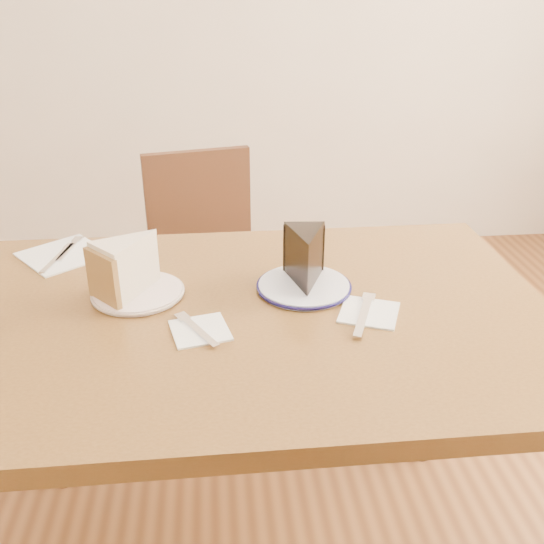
{
  "coord_description": "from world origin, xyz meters",
  "views": [
    {
      "loc": [
        -0.06,
        -1.04,
        1.35
      ],
      "look_at": [
        0.05,
        0.06,
        0.8
      ],
      "focal_mm": 40.0,
      "sensor_mm": 36.0,
      "label": 1
    }
  ],
  "objects_px": {
    "plate_cream": "(138,293)",
    "chocolate_cake": "(306,261)",
    "chair_far": "(210,271)",
    "plate_navy": "(304,286)",
    "table": "(252,350)",
    "carrot_cake": "(132,267)"
  },
  "relations": [
    {
      "from": "table",
      "to": "plate_navy",
      "type": "bearing_deg",
      "value": 32.2
    },
    {
      "from": "table",
      "to": "chocolate_cake",
      "type": "distance_m",
      "value": 0.21
    },
    {
      "from": "chocolate_cake",
      "to": "plate_navy",
      "type": "bearing_deg",
      "value": 52.36
    },
    {
      "from": "table",
      "to": "chocolate_cake",
      "type": "xyz_separation_m",
      "value": [
        0.12,
        0.08,
        0.16
      ]
    },
    {
      "from": "chair_far",
      "to": "chocolate_cake",
      "type": "xyz_separation_m",
      "value": [
        0.21,
        -0.68,
        0.35
      ]
    },
    {
      "from": "table",
      "to": "plate_cream",
      "type": "xyz_separation_m",
      "value": [
        -0.23,
        0.08,
        0.1
      ]
    },
    {
      "from": "table",
      "to": "carrot_cake",
      "type": "bearing_deg",
      "value": 160.3
    },
    {
      "from": "chair_far",
      "to": "plate_cream",
      "type": "distance_m",
      "value": 0.75
    },
    {
      "from": "table",
      "to": "chair_far",
      "type": "xyz_separation_m",
      "value": [
        -0.09,
        0.75,
        -0.19
      ]
    },
    {
      "from": "table",
      "to": "plate_cream",
      "type": "relative_size",
      "value": 6.6
    },
    {
      "from": "table",
      "to": "chair_far",
      "type": "relative_size",
      "value": 1.43
    },
    {
      "from": "plate_navy",
      "to": "table",
      "type": "bearing_deg",
      "value": -147.8
    },
    {
      "from": "chair_far",
      "to": "carrot_cake",
      "type": "height_order",
      "value": "carrot_cake"
    },
    {
      "from": "plate_navy",
      "to": "chocolate_cake",
      "type": "bearing_deg",
      "value": 47.81
    },
    {
      "from": "plate_cream",
      "to": "chocolate_cake",
      "type": "distance_m",
      "value": 0.35
    },
    {
      "from": "table",
      "to": "chocolate_cake",
      "type": "height_order",
      "value": "chocolate_cake"
    },
    {
      "from": "chocolate_cake",
      "to": "table",
      "type": "bearing_deg",
      "value": 37.25
    },
    {
      "from": "plate_cream",
      "to": "carrot_cake",
      "type": "bearing_deg",
      "value": 140.47
    },
    {
      "from": "chair_far",
      "to": "plate_navy",
      "type": "height_order",
      "value": "chair_far"
    },
    {
      "from": "chair_far",
      "to": "plate_navy",
      "type": "relative_size",
      "value": 4.38
    },
    {
      "from": "plate_cream",
      "to": "table",
      "type": "bearing_deg",
      "value": -19.07
    },
    {
      "from": "plate_cream",
      "to": "chocolate_cake",
      "type": "bearing_deg",
      "value": -0.54
    }
  ]
}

